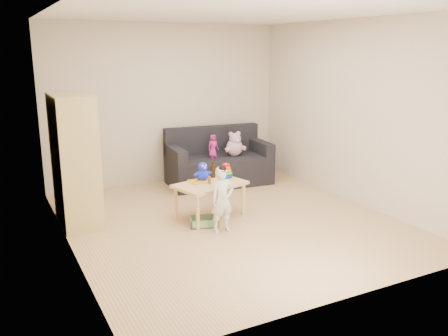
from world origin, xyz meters
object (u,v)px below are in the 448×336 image
play_table (210,200)px  toddler (222,200)px  sofa (219,170)px  wardrobe (74,160)px

play_table → toddler: 0.54m
play_table → sofa: bearing=59.3°
toddler → wardrobe: bearing=144.4°
play_table → toddler: (-0.08, -0.51, 0.16)m
wardrobe → play_table: bearing=-21.2°
wardrobe → toddler: 1.94m
sofa → play_table: bearing=-115.9°
sofa → toddler: toddler is taller
wardrobe → toddler: size_ratio=2.08×
wardrobe → sofa: (2.43, 0.80, -0.59)m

